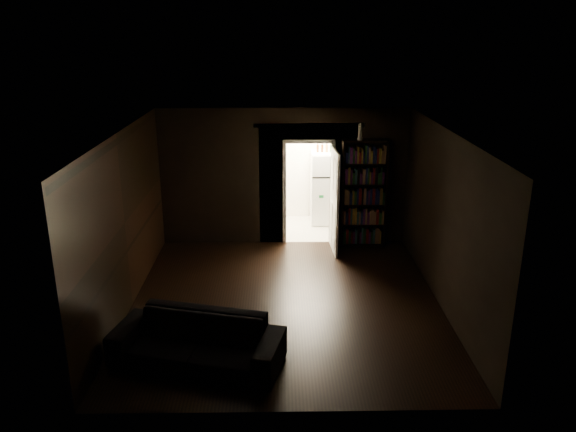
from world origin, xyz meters
The scene contains 9 objects.
ground centered at (0.00, 0.00, 0.00)m, with size 5.50×5.50×0.00m, color black.
room_walls centered at (-0.01, 1.07, 1.68)m, with size 5.02×5.61×2.84m.
kitchen_alcove centered at (0.50, 3.87, 1.21)m, with size 2.20×1.80×2.60m.
sofa centered at (-1.20, -1.70, 0.43)m, with size 2.26×0.98×0.87m, color black.
bookshelf centered at (1.60, 2.55, 1.10)m, with size 0.90×0.32×2.20m, color black.
refrigerator centered at (1.00, 4.03, 0.82)m, with size 0.74×0.68×1.65m, color white.
door centered at (0.99, 2.31, 1.02)m, with size 0.85×0.05×2.05m, color white.
figurine centered at (1.48, 2.55, 2.36)m, with size 0.11×0.11×0.33m, color silver.
bottles centered at (1.02, 4.00, 1.77)m, with size 0.60×0.07×0.24m, color black.
Camera 1 is at (-0.11, -8.25, 4.28)m, focal length 35.00 mm.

